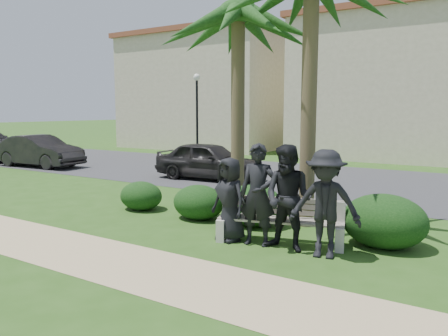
{
  "coord_description": "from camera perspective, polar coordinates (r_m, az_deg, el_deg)",
  "views": [
    {
      "loc": [
        4.34,
        -6.62,
        2.43
      ],
      "look_at": [
        -0.44,
        1.0,
        1.23
      ],
      "focal_mm": 35.0,
      "sensor_mm": 36.0,
      "label": 1
    }
  ],
  "objects": [
    {
      "name": "park_bench",
      "position": [
        8.1,
        7.41,
        -7.28
      ],
      "size": [
        2.42,
        1.13,
        0.8
      ],
      "rotation": [
        0.0,
        0.0,
        0.28
      ],
      "color": "gray",
      "rests_on": "ground"
    },
    {
      "name": "stucco_bldg_right",
      "position": [
        25.22,
        20.16,
        9.92
      ],
      "size": [
        8.4,
        8.4,
        7.3
      ],
      "color": "#BCB28D",
      "rests_on": "ground"
    },
    {
      "name": "car_b",
      "position": [
        20.43,
        -22.95,
        2.05
      ],
      "size": [
        4.21,
        1.77,
        1.35
      ],
      "primitive_type": "imported",
      "rotation": [
        0.0,
        0.0,
        1.65
      ],
      "color": "black",
      "rests_on": "ground"
    },
    {
      "name": "asphalt_street",
      "position": [
        15.44,
        15.38,
        -1.75
      ],
      "size": [
        160.0,
        8.0,
        0.01
      ],
      "primitive_type": "cube",
      "color": "#2D2D30",
      "rests_on": "ground"
    },
    {
      "name": "hedge_b",
      "position": [
        9.85,
        -3.33,
        -4.36
      ],
      "size": [
        1.21,
        1.0,
        0.79
      ],
      "primitive_type": "ellipsoid",
      "color": "black",
      "rests_on": "ground"
    },
    {
      "name": "man_b",
      "position": [
        7.85,
        4.45,
        -3.5
      ],
      "size": [
        0.74,
        0.54,
        1.84
      ],
      "primitive_type": "imported",
      "rotation": [
        0.0,
        0.0,
        0.16
      ],
      "color": "black",
      "rests_on": "ground"
    },
    {
      "name": "car_a",
      "position": [
        15.38,
        -1.99,
        0.97
      ],
      "size": [
        3.97,
        1.81,
        1.32
      ],
      "primitive_type": "imported",
      "rotation": [
        0.0,
        0.0,
        1.63
      ],
      "color": "black",
      "rests_on": "ground"
    },
    {
      "name": "hedge_a",
      "position": [
        10.93,
        -10.78,
        -3.48
      ],
      "size": [
        1.1,
        0.91,
        0.72
      ],
      "primitive_type": "ellipsoid",
      "color": "black",
      "rests_on": "ground"
    },
    {
      "name": "footpath",
      "position": [
        6.93,
        -9.52,
        -13.05
      ],
      "size": [
        30.0,
        1.6,
        0.01
      ],
      "primitive_type": "cube",
      "color": "tan",
      "rests_on": "ground"
    },
    {
      "name": "man_c",
      "position": [
        7.6,
        8.42,
        -3.92
      ],
      "size": [
        0.92,
        0.73,
        1.85
      ],
      "primitive_type": "imported",
      "rotation": [
        0.0,
        0.0,
        -0.04
      ],
      "color": "black",
      "rests_on": "ground"
    },
    {
      "name": "stucco_bldg_left",
      "position": [
        29.58,
        -1.49,
        9.95
      ],
      "size": [
        10.4,
        8.4,
        7.3
      ],
      "color": "#BCB28D",
      "rests_on": "ground"
    },
    {
      "name": "man_a",
      "position": [
        8.13,
        0.72,
        -4.1
      ],
      "size": [
        0.87,
        0.69,
        1.56
      ],
      "primitive_type": "imported",
      "rotation": [
        0.0,
        0.0,
        -0.28
      ],
      "color": "black",
      "rests_on": "ground"
    },
    {
      "name": "hedge_c",
      "position": [
        9.32,
        3.83,
        -4.75
      ],
      "size": [
        1.36,
        1.12,
        0.89
      ],
      "primitive_type": "ellipsoid",
      "color": "black",
      "rests_on": "ground"
    },
    {
      "name": "man_d",
      "position": [
        7.36,
        13.08,
        -4.6
      ],
      "size": [
        1.26,
        0.85,
        1.8
      ],
      "primitive_type": "imported",
      "rotation": [
        0.0,
        0.0,
        0.17
      ],
      "color": "black",
      "rests_on": "ground"
    },
    {
      "name": "hedge_e",
      "position": [
        8.68,
        19.51,
        -6.7
      ],
      "size": [
        1.08,
        0.89,
        0.7
      ],
      "primitive_type": "ellipsoid",
      "color": "black",
      "rests_on": "ground"
    },
    {
      "name": "ground",
      "position": [
        8.28,
        -1.11,
        -9.47
      ],
      "size": [
        160.0,
        160.0,
        0.0
      ],
      "primitive_type": "plane",
      "color": "#284E16",
      "rests_on": "ground"
    },
    {
      "name": "hedge_f",
      "position": [
        8.34,
        20.19,
        -6.33
      ],
      "size": [
        1.5,
        1.24,
        0.98
      ],
      "primitive_type": "ellipsoid",
      "color": "black",
      "rests_on": "ground"
    },
    {
      "name": "street_lamp",
      "position": [
        22.91,
        -3.55,
        8.84
      ],
      "size": [
        0.36,
        0.36,
        4.29
      ],
      "color": "black",
      "rests_on": "ground"
    },
    {
      "name": "palm_left",
      "position": [
        10.61,
        1.87,
        19.42
      ],
      "size": [
        3.0,
        3.0,
        5.58
      ],
      "color": "brown",
      "rests_on": "ground"
    }
  ]
}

